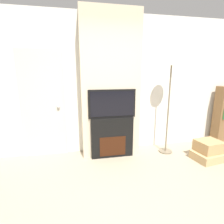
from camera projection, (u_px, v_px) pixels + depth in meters
name	position (u px, v px, depth m)	size (l,w,h in m)	color
wall_back	(108.00, 85.00, 3.51)	(6.00, 0.06, 2.70)	silver
chimney_breast	(110.00, 86.00, 3.31)	(1.10, 0.36, 2.70)	beige
fireplace	(112.00, 137.00, 3.35)	(0.80, 0.15, 0.78)	black
television	(112.00, 104.00, 3.20)	(0.88, 0.07, 0.53)	black
floor_lamp	(170.00, 82.00, 3.31)	(0.30, 0.30, 1.84)	#726651
box_stack	(208.00, 151.00, 3.27)	(0.55, 0.49, 0.36)	tan
entry_door	(43.00, 105.00, 3.29)	(0.80, 0.09, 2.02)	beige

